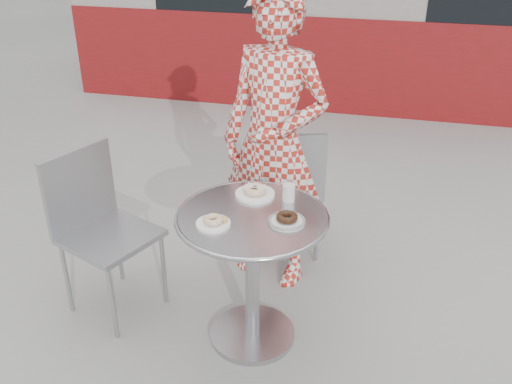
% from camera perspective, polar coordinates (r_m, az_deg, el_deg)
% --- Properties ---
extents(ground, '(60.00, 60.00, 0.00)m').
position_cam_1_polar(ground, '(3.17, 0.16, -14.10)').
color(ground, '#A09E99').
rests_on(ground, ground).
extents(bistro_table, '(0.75, 0.75, 0.76)m').
position_cam_1_polar(bistro_table, '(2.82, -0.38, -5.56)').
color(bistro_table, silver).
rests_on(bistro_table, ground).
extents(chair_far, '(0.53, 0.54, 0.89)m').
position_cam_1_polar(chair_far, '(3.72, 2.97, -1.98)').
color(chair_far, '#9A9CA2').
rests_on(chair_far, ground).
extents(chair_left, '(0.58, 0.58, 0.93)m').
position_cam_1_polar(chair_left, '(3.30, -14.13, -7.01)').
color(chair_left, '#9A9CA2').
rests_on(chair_left, ground).
extents(seated_person, '(0.73, 0.58, 1.75)m').
position_cam_1_polar(seated_person, '(3.21, 1.86, 4.96)').
color(seated_person, '#A82319').
rests_on(seated_person, ground).
extents(plate_far, '(0.20, 0.20, 0.05)m').
position_cam_1_polar(plate_far, '(2.89, -0.11, 0.04)').
color(plate_far, white).
rests_on(plate_far, bistro_table).
extents(plate_near, '(0.16, 0.16, 0.04)m').
position_cam_1_polar(plate_near, '(2.65, -4.24, -2.96)').
color(plate_near, white).
rests_on(plate_near, bistro_table).
extents(plate_checker, '(0.18, 0.18, 0.05)m').
position_cam_1_polar(plate_checker, '(2.66, 3.10, -2.80)').
color(plate_checker, white).
rests_on(plate_checker, bistro_table).
extents(milk_cup, '(0.07, 0.07, 0.11)m').
position_cam_1_polar(milk_cup, '(2.83, 3.29, -0.00)').
color(milk_cup, white).
rests_on(milk_cup, bistro_table).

